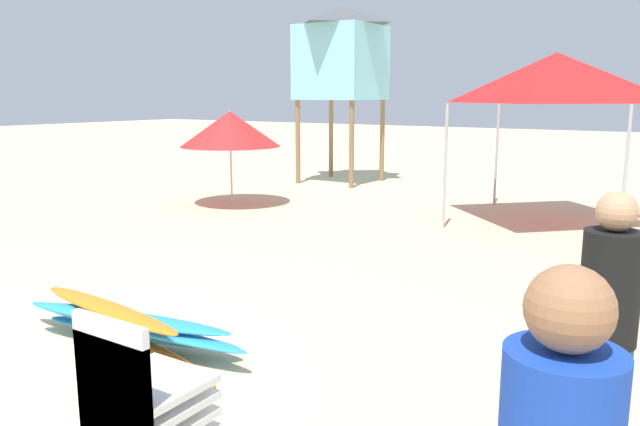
# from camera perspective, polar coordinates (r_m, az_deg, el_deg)

# --- Properties ---
(stacked_plastic_chairs) EXTENTS (0.48, 0.48, 1.20)m
(stacked_plastic_chairs) POSITION_cam_1_polar(r_m,az_deg,el_deg) (3.24, -16.44, -17.00)
(stacked_plastic_chairs) COLOR white
(stacked_plastic_chairs) RESTS_ON ground
(surfboard_pile) EXTENTS (2.56, 0.79, 0.40)m
(surfboard_pile) POSITION_cam_1_polar(r_m,az_deg,el_deg) (5.79, -17.12, -9.94)
(surfboard_pile) COLOR orange
(surfboard_pile) RESTS_ON ground
(lifeguard_near_right) EXTENTS (0.32, 0.32, 1.67)m
(lifeguard_near_right) POSITION_cam_1_polar(r_m,az_deg,el_deg) (3.89, 24.78, -8.62)
(lifeguard_near_right) COLOR #33598C
(lifeguard_near_right) RESTS_ON ground
(popup_canopy) EXTENTS (2.74, 2.74, 2.89)m
(popup_canopy) POSITION_cam_1_polar(r_m,az_deg,el_deg) (11.32, 20.73, 11.47)
(popup_canopy) COLOR #B2B2B7
(popup_canopy) RESTS_ON ground
(lifeguard_tower) EXTENTS (1.98, 1.98, 4.33)m
(lifeguard_tower) POSITION_cam_1_polar(r_m,az_deg,el_deg) (15.95, 1.94, 14.35)
(lifeguard_tower) COLOR olive
(lifeguard_tower) RESTS_ON ground
(beach_umbrella_left) EXTENTS (2.00, 2.00, 1.88)m
(beach_umbrella_left) POSITION_cam_1_polar(r_m,az_deg,el_deg) (12.61, -8.22, 7.62)
(beach_umbrella_left) COLOR beige
(beach_umbrella_left) RESTS_ON ground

